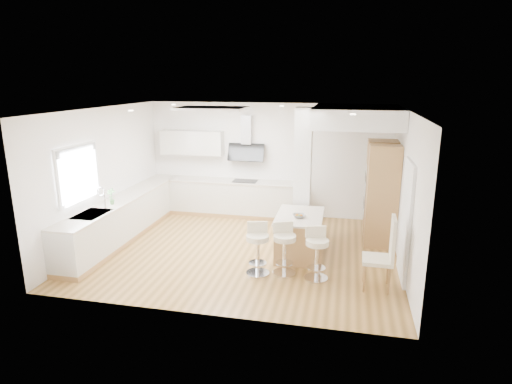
% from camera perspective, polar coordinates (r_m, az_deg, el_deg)
% --- Properties ---
extents(ground, '(6.00, 6.00, 0.00)m').
position_cam_1_polar(ground, '(8.73, -1.64, -7.75)').
color(ground, '#AE7E40').
rests_on(ground, ground).
extents(ceiling, '(6.00, 5.00, 0.02)m').
position_cam_1_polar(ceiling, '(8.73, -1.64, -7.75)').
color(ceiling, white).
rests_on(ceiling, ground).
extents(wall_back, '(6.00, 0.04, 2.80)m').
position_cam_1_polar(wall_back, '(10.68, 1.51, 4.30)').
color(wall_back, white).
rests_on(wall_back, ground).
extents(wall_left, '(0.04, 5.00, 2.80)m').
position_cam_1_polar(wall_left, '(9.45, -19.67, 2.05)').
color(wall_left, white).
rests_on(wall_left, ground).
extents(wall_right, '(0.04, 5.00, 2.80)m').
position_cam_1_polar(wall_right, '(8.13, 19.29, 0.11)').
color(wall_right, white).
rests_on(wall_right, ground).
extents(skylight, '(4.10, 2.10, 0.06)m').
position_cam_1_polar(skylight, '(8.87, -5.89, 11.01)').
color(skylight, white).
rests_on(skylight, ground).
extents(window_left, '(0.06, 1.28, 1.07)m').
position_cam_1_polar(window_left, '(8.64, -22.67, 2.63)').
color(window_left, white).
rests_on(window_left, ground).
extents(doorway_right, '(0.05, 1.00, 2.10)m').
position_cam_1_polar(doorway_right, '(7.66, 19.35, -3.88)').
color(doorway_right, '#4B433B').
rests_on(doorway_right, ground).
extents(counter_left, '(0.63, 4.50, 1.35)m').
position_cam_1_polar(counter_left, '(9.73, -16.98, -3.12)').
color(counter_left, '#B4864D').
rests_on(counter_left, ground).
extents(counter_back, '(3.62, 0.63, 2.50)m').
position_cam_1_polar(counter_back, '(10.78, -3.58, 0.53)').
color(counter_back, '#B4864D').
rests_on(counter_back, ground).
extents(pillar, '(0.35, 0.35, 2.80)m').
position_cam_1_polar(pillar, '(9.03, 6.23, 2.27)').
color(pillar, white).
rests_on(pillar, ground).
extents(soffit, '(1.78, 2.20, 0.40)m').
position_cam_1_polar(soffit, '(9.26, 13.32, 9.79)').
color(soffit, white).
rests_on(soffit, ground).
extents(oven_column, '(0.63, 1.21, 2.10)m').
position_cam_1_polar(oven_column, '(9.37, 16.30, 0.01)').
color(oven_column, '#B4864D').
rests_on(oven_column, ground).
extents(peninsula, '(0.90, 1.34, 0.87)m').
position_cam_1_polar(peninsula, '(8.42, 5.78, -5.69)').
color(peninsula, '#B4864D').
rests_on(peninsula, ground).
extents(bar_stool_a, '(0.50, 0.50, 0.93)m').
position_cam_1_polar(bar_stool_a, '(7.54, 0.22, -7.20)').
color(bar_stool_a, silver).
rests_on(bar_stool_a, ground).
extents(bar_stool_b, '(0.54, 0.54, 0.92)m').
position_cam_1_polar(bar_stool_b, '(7.56, 3.80, -7.19)').
color(bar_stool_b, silver).
rests_on(bar_stool_b, ground).
extents(bar_stool_c, '(0.51, 0.51, 0.91)m').
position_cam_1_polar(bar_stool_c, '(7.43, 8.10, -7.75)').
color(bar_stool_c, silver).
rests_on(bar_stool_c, ground).
extents(dining_chair, '(0.49, 0.49, 1.24)m').
position_cam_1_polar(dining_chair, '(7.26, 16.83, -7.56)').
color(dining_chair, beige).
rests_on(dining_chair, ground).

